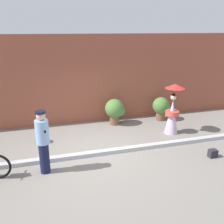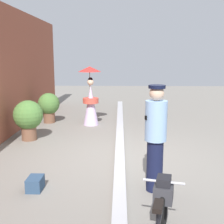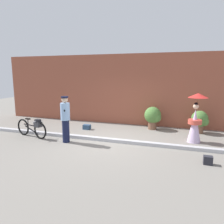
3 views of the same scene
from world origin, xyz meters
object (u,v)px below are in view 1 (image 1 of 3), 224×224
(potted_plant_by_door, at_px, (115,110))
(backpack_spare, at_px, (213,153))
(person_with_parasol, at_px, (173,110))
(person_officer, at_px, (43,141))
(potted_plant_small, at_px, (162,107))
(backpack_on_pavement, at_px, (42,140))

(potted_plant_by_door, relative_size, backpack_spare, 4.27)
(person_with_parasol, distance_m, backpack_spare, 2.17)
(person_officer, height_order, potted_plant_small, person_officer)
(person_officer, xyz_separation_m, potted_plant_small, (4.79, 2.85, -0.35))
(backpack_on_pavement, height_order, backpack_spare, backpack_spare)
(backpack_spare, bearing_deg, potted_plant_by_door, 120.10)
(potted_plant_small, height_order, backpack_spare, potted_plant_small)
(backpack_on_pavement, relative_size, backpack_spare, 1.35)
(potted_plant_by_door, bearing_deg, backpack_spare, -59.90)
(person_officer, relative_size, backpack_spare, 7.05)
(potted_plant_small, bearing_deg, person_officer, -149.30)
(person_with_parasol, height_order, backpack_on_pavement, person_with_parasol)
(person_with_parasol, relative_size, backpack_on_pavement, 5.58)
(potted_plant_by_door, height_order, backpack_spare, potted_plant_by_door)
(person_with_parasol, relative_size, backpack_spare, 7.51)
(person_with_parasol, bearing_deg, backpack_on_pavement, 174.46)
(potted_plant_by_door, bearing_deg, potted_plant_small, -1.25)
(backpack_on_pavement, bearing_deg, backpack_spare, -26.88)
(potted_plant_by_door, height_order, potted_plant_small, potted_plant_by_door)
(potted_plant_small, bearing_deg, person_with_parasol, -101.40)
(potted_plant_small, bearing_deg, potted_plant_by_door, 178.75)
(person_officer, height_order, backpack_on_pavement, person_officer)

